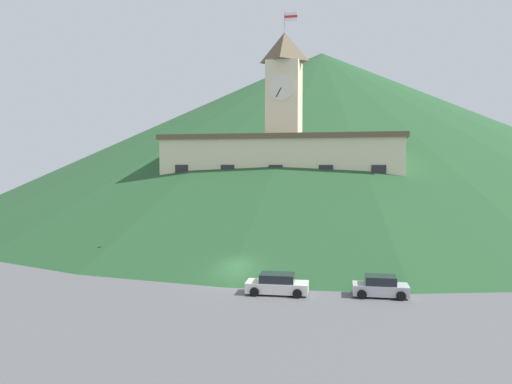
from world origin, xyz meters
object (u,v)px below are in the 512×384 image
(car_green_wagon, at_px, (348,269))
(street_lamp_far_left, at_px, (178,217))
(car_yellow_coupe, at_px, (261,262))
(car_white_taxi, at_px, (277,285))
(pedestrian, at_px, (317,247))
(street_lamp_center, at_px, (270,219))
(car_gray_pickup, at_px, (117,256))
(street_lamp_far_right, at_px, (357,221))
(car_silver_hatch, at_px, (380,287))

(car_green_wagon, bearing_deg, street_lamp_far_left, 144.51)
(car_yellow_coupe, distance_m, car_white_taxi, 8.63)
(car_green_wagon, xyz_separation_m, pedestrian, (-3.51, 8.12, 0.29))
(street_lamp_far_left, bearing_deg, street_lamp_center, 0.00)
(car_white_taxi, bearing_deg, car_gray_pickup, -27.06)
(street_lamp_far_right, xyz_separation_m, car_gray_pickup, (-21.76, -11.01, -2.57))
(street_lamp_center, bearing_deg, pedestrian, -31.40)
(car_silver_hatch, bearing_deg, car_yellow_coupe, -38.03)
(car_yellow_coupe, height_order, car_gray_pickup, car_gray_pickup)
(street_lamp_far_right, height_order, car_silver_hatch, street_lamp_far_right)
(car_gray_pickup, bearing_deg, street_lamp_far_left, -102.03)
(street_lamp_far_left, relative_size, car_gray_pickup, 0.82)
(car_yellow_coupe, relative_size, car_white_taxi, 0.93)
(car_yellow_coupe, relative_size, car_silver_hatch, 1.07)
(car_silver_hatch, bearing_deg, street_lamp_far_left, -41.13)
(street_lamp_far_left, xyz_separation_m, street_lamp_center, (10.75, 0.00, 0.04))
(street_lamp_far_right, height_order, car_green_wagon, street_lamp_far_right)
(street_lamp_center, relative_size, pedestrian, 2.45)
(car_gray_pickup, relative_size, pedestrian, 2.94)
(street_lamp_far_right, distance_m, pedestrian, 5.62)
(street_lamp_center, height_order, car_gray_pickup, street_lamp_center)
(car_green_wagon, distance_m, car_silver_hatch, 6.14)
(street_lamp_center, xyz_separation_m, car_white_taxi, (4.26, -18.06, -2.63))
(car_gray_pickup, bearing_deg, car_green_wagon, 175.38)
(car_green_wagon, xyz_separation_m, car_gray_pickup, (-21.43, 0.47, 0.09))
(street_lamp_center, bearing_deg, car_gray_pickup, -138.48)
(car_yellow_coupe, bearing_deg, car_white_taxi, 107.56)
(car_green_wagon, xyz_separation_m, car_white_taxi, (-4.74, -6.58, -0.02))
(pedestrian, bearing_deg, car_yellow_coupe, -107.61)
(car_gray_pickup, distance_m, car_white_taxi, 18.12)
(car_yellow_coupe, relative_size, pedestrian, 2.33)
(pedestrian, bearing_deg, street_lamp_far_right, 56.53)
(street_lamp_far_right, bearing_deg, car_white_taxi, -105.70)
(street_lamp_far_left, xyz_separation_m, car_yellow_coupe, (11.94, -9.99, -2.66))
(street_lamp_center, distance_m, car_silver_hatch, 20.77)
(street_lamp_far_right, height_order, car_yellow_coupe, street_lamp_far_right)
(street_lamp_far_right, relative_size, car_gray_pickup, 0.85)
(street_lamp_far_left, height_order, street_lamp_far_right, street_lamp_far_right)
(street_lamp_far_right, height_order, car_gray_pickup, street_lamp_far_right)
(street_lamp_center, height_order, car_silver_hatch, street_lamp_center)
(street_lamp_center, distance_m, pedestrian, 6.84)
(car_white_taxi, bearing_deg, car_green_wagon, -129.95)
(street_lamp_center, distance_m, street_lamp_far_right, 9.33)
(street_lamp_far_left, height_order, car_silver_hatch, street_lamp_far_left)
(street_lamp_far_left, bearing_deg, car_green_wagon, -30.16)
(street_lamp_center, relative_size, car_white_taxi, 0.98)
(car_gray_pickup, bearing_deg, car_silver_hatch, 162.48)
(street_lamp_far_left, height_order, car_yellow_coupe, street_lamp_far_left)
(car_silver_hatch, distance_m, pedestrian, 14.99)
(car_yellow_coupe, distance_m, pedestrian, 7.92)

